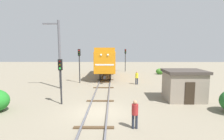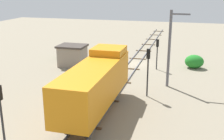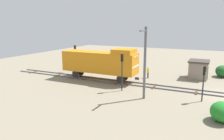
{
  "view_description": "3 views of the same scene",
  "coord_description": "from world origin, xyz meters",
  "px_view_note": "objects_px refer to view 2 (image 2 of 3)",
  "views": [
    {
      "loc": [
        1.13,
        -12.36,
        4.68
      ],
      "look_at": [
        0.97,
        14.42,
        1.32
      ],
      "focal_mm": 28.0,
      "sensor_mm": 36.0,
      "label": 1
    },
    {
      "loc": [
        -6.8,
        35.66,
        10.0
      ],
      "look_at": [
        0.06,
        10.83,
        2.25
      ],
      "focal_mm": 45.0,
      "sensor_mm": 36.0,
      "label": 2
    },
    {
      "loc": [
        -27.2,
        0.86,
        8.03
      ],
      "look_at": [
        0.78,
        14.37,
        1.51
      ],
      "focal_mm": 35.0,
      "sensor_mm": 36.0,
      "label": 3
    }
  ],
  "objects_px": {
    "locomotive": "(96,81)",
    "relay_hut": "(73,55)",
    "traffic_signal_near": "(157,49)",
    "worker_near_track": "(121,51)",
    "catenary_mast": "(170,47)",
    "worker_by_signal": "(76,76)",
    "traffic_signal_far": "(1,107)",
    "traffic_signal_mid": "(148,64)"
  },
  "relations": [
    {
      "from": "locomotive",
      "to": "relay_hut",
      "type": "distance_m",
      "value": 14.85
    },
    {
      "from": "traffic_signal_near",
      "to": "worker_near_track",
      "type": "distance_m",
      "value": 7.34
    },
    {
      "from": "traffic_signal_near",
      "to": "catenary_mast",
      "type": "height_order",
      "value": "catenary_mast"
    },
    {
      "from": "worker_by_signal",
      "to": "relay_hut",
      "type": "bearing_deg",
      "value": 149.92
    },
    {
      "from": "catenary_mast",
      "to": "locomotive",
      "type": "bearing_deg",
      "value": 58.19
    },
    {
      "from": "traffic_signal_far",
      "to": "catenary_mast",
      "type": "distance_m",
      "value": 17.42
    },
    {
      "from": "traffic_signal_mid",
      "to": "locomotive",
      "type": "bearing_deg",
      "value": 54.95
    },
    {
      "from": "traffic_signal_mid",
      "to": "worker_near_track",
      "type": "relative_size",
      "value": 2.68
    },
    {
      "from": "relay_hut",
      "to": "traffic_signal_mid",
      "type": "bearing_deg",
      "value": 144.07
    },
    {
      "from": "traffic_signal_near",
      "to": "traffic_signal_far",
      "type": "height_order",
      "value": "traffic_signal_far"
    },
    {
      "from": "locomotive",
      "to": "worker_near_track",
      "type": "relative_size",
      "value": 6.82
    },
    {
      "from": "traffic_signal_far",
      "to": "worker_near_track",
      "type": "bearing_deg",
      "value": -92.71
    },
    {
      "from": "worker_by_signal",
      "to": "catenary_mast",
      "type": "relative_size",
      "value": 0.22
    },
    {
      "from": "relay_hut",
      "to": "worker_by_signal",
      "type": "bearing_deg",
      "value": 115.68
    },
    {
      "from": "traffic_signal_far",
      "to": "worker_near_track",
      "type": "xyz_separation_m",
      "value": [
        -1.2,
        -25.38,
        -2.12
      ]
    },
    {
      "from": "traffic_signal_mid",
      "to": "traffic_signal_far",
      "type": "xyz_separation_m",
      "value": [
        7.0,
        11.76,
        -0.03
      ]
    },
    {
      "from": "locomotive",
      "to": "relay_hut",
      "type": "height_order",
      "value": "locomotive"
    },
    {
      "from": "worker_by_signal",
      "to": "catenary_mast",
      "type": "bearing_deg",
      "value": 48.08
    },
    {
      "from": "worker_by_signal",
      "to": "worker_near_track",
      "type": "bearing_deg",
      "value": 116.1
    },
    {
      "from": "locomotive",
      "to": "traffic_signal_mid",
      "type": "xyz_separation_m",
      "value": [
        -3.4,
        -4.85,
        0.38
      ]
    },
    {
      "from": "locomotive",
      "to": "traffic_signal_far",
      "type": "bearing_deg",
      "value": 62.48
    },
    {
      "from": "traffic_signal_far",
      "to": "relay_hut",
      "type": "height_order",
      "value": "traffic_signal_far"
    },
    {
      "from": "worker_near_track",
      "to": "traffic_signal_far",
      "type": "bearing_deg",
      "value": -132.52
    },
    {
      "from": "worker_near_track",
      "to": "worker_by_signal",
      "type": "relative_size",
      "value": 1.0
    },
    {
      "from": "traffic_signal_near",
      "to": "relay_hut",
      "type": "xyz_separation_m",
      "value": [
        10.7,
        1.27,
        -1.25
      ]
    },
    {
      "from": "locomotive",
      "to": "relay_hut",
      "type": "xyz_separation_m",
      "value": [
        7.5,
        -12.75,
        -1.38
      ]
    },
    {
      "from": "catenary_mast",
      "to": "relay_hut",
      "type": "relative_size",
      "value": 2.23
    },
    {
      "from": "traffic_signal_near",
      "to": "traffic_signal_far",
      "type": "distance_m",
      "value": 22.01
    },
    {
      "from": "locomotive",
      "to": "traffic_signal_near",
      "type": "bearing_deg",
      "value": -102.86
    },
    {
      "from": "worker_near_track",
      "to": "catenary_mast",
      "type": "xyz_separation_m",
      "value": [
        -7.46,
        10.31,
        3.15
      ]
    },
    {
      "from": "locomotive",
      "to": "traffic_signal_far",
      "type": "relative_size",
      "value": 2.57
    },
    {
      "from": "traffic_signal_mid",
      "to": "traffic_signal_far",
      "type": "relative_size",
      "value": 1.01
    },
    {
      "from": "catenary_mast",
      "to": "traffic_signal_mid",
      "type": "bearing_deg",
      "value": 63.38
    },
    {
      "from": "locomotive",
      "to": "traffic_signal_mid",
      "type": "relative_size",
      "value": 2.54
    },
    {
      "from": "traffic_signal_far",
      "to": "catenary_mast",
      "type": "relative_size",
      "value": 0.58
    },
    {
      "from": "catenary_mast",
      "to": "relay_hut",
      "type": "height_order",
      "value": "catenary_mast"
    },
    {
      "from": "traffic_signal_far",
      "to": "catenary_mast",
      "type": "xyz_separation_m",
      "value": [
        -8.66,
        -15.07,
        1.03
      ]
    },
    {
      "from": "traffic_signal_far",
      "to": "relay_hut",
      "type": "xyz_separation_m",
      "value": [
        3.9,
        -19.66,
        -1.73
      ]
    },
    {
      "from": "catenary_mast",
      "to": "relay_hut",
      "type": "xyz_separation_m",
      "value": [
        12.56,
        -4.58,
        -2.76
      ]
    },
    {
      "from": "traffic_signal_mid",
      "to": "catenary_mast",
      "type": "bearing_deg",
      "value": -116.62
    },
    {
      "from": "traffic_signal_near",
      "to": "traffic_signal_mid",
      "type": "relative_size",
      "value": 0.83
    },
    {
      "from": "traffic_signal_far",
      "to": "relay_hut",
      "type": "bearing_deg",
      "value": -78.78
    }
  ]
}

